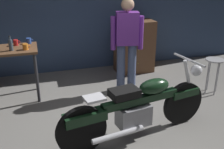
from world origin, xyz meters
TOP-DOWN VIEW (x-y plane):
  - ground_plane at (0.00, 0.00)m, footprint 12.00×12.00m
  - motorcycle at (0.21, -0.00)m, footprint 2.17×0.73m
  - person_standing at (0.54, 1.43)m, footprint 0.56×0.29m
  - shop_stool at (1.99, 0.89)m, footprint 0.32×0.32m
  - wooden_dresser at (1.03, 2.30)m, footprint 0.80×0.47m
  - mug_red_diner at (-1.31, 1.83)m, footprint 0.11×0.08m
  - mug_blue_enamel at (-1.10, 1.90)m, footprint 0.12×0.09m
  - mug_orange_travel at (-1.15, 1.53)m, footprint 0.12×0.09m
  - bottle at (-1.37, 1.54)m, footprint 0.06×0.06m

SIDE VIEW (x-z plane):
  - ground_plane at x=0.00m, z-range 0.00..0.00m
  - motorcycle at x=0.21m, z-range -0.05..0.95m
  - shop_stool at x=1.99m, z-range 0.18..0.82m
  - wooden_dresser at x=1.03m, z-range 0.00..1.10m
  - person_standing at x=0.54m, z-range 0.09..1.76m
  - mug_blue_enamel at x=-1.10m, z-range 0.90..1.00m
  - mug_orange_travel at x=-1.15m, z-range 0.90..1.00m
  - mug_red_diner at x=-1.31m, z-range 0.90..1.00m
  - bottle at x=-1.37m, z-range 0.88..1.12m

